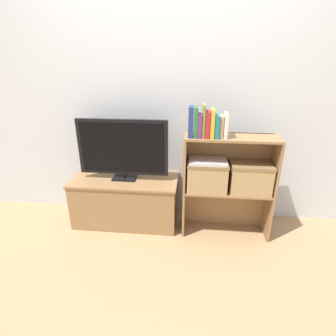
% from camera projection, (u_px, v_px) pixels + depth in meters
% --- Properties ---
extents(ground_plane, '(16.00, 16.00, 0.00)m').
position_uv_depth(ground_plane, '(167.00, 236.00, 2.42)').
color(ground_plane, '#A37F56').
extents(wall_back, '(10.00, 0.05, 2.40)m').
position_uv_depth(wall_back, '(172.00, 96.00, 2.41)').
color(wall_back, silver).
rests_on(wall_back, ground_plane).
extents(tv_stand, '(1.01, 0.46, 0.46)m').
position_uv_depth(tv_stand, '(126.00, 200.00, 2.58)').
color(tv_stand, olive).
rests_on(tv_stand, ground_plane).
extents(tv, '(0.83, 0.14, 0.57)m').
position_uv_depth(tv, '(123.00, 148.00, 2.38)').
color(tv, black).
rests_on(tv, tv_stand).
extents(bookshelf_lower_tier, '(0.78, 0.26, 0.44)m').
position_uv_depth(bookshelf_lower_tier, '(225.00, 203.00, 2.44)').
color(bookshelf_lower_tier, olive).
rests_on(bookshelf_lower_tier, ground_plane).
extents(bookshelf_upper_tier, '(0.78, 0.26, 0.48)m').
position_uv_depth(bookshelf_upper_tier, '(229.00, 156.00, 2.26)').
color(bookshelf_upper_tier, olive).
rests_on(bookshelf_upper_tier, bookshelf_lower_tier).
extents(book_navy, '(0.04, 0.14, 0.24)m').
position_uv_depth(book_navy, '(191.00, 122.00, 2.10)').
color(book_navy, navy).
rests_on(book_navy, bookshelf_upper_tier).
extents(book_forest, '(0.03, 0.14, 0.24)m').
position_uv_depth(book_forest, '(196.00, 122.00, 2.10)').
color(book_forest, '#286638').
rests_on(book_forest, bookshelf_upper_tier).
extents(book_plum, '(0.03, 0.15, 0.18)m').
position_uv_depth(book_plum, '(200.00, 125.00, 2.11)').
color(book_plum, '#6B2D66').
rests_on(book_plum, bookshelf_upper_tier).
extents(book_olive, '(0.02, 0.14, 0.26)m').
position_uv_depth(book_olive, '(204.00, 121.00, 2.09)').
color(book_olive, olive).
rests_on(book_olive, bookshelf_upper_tier).
extents(book_crimson, '(0.03, 0.15, 0.21)m').
position_uv_depth(book_crimson, '(207.00, 124.00, 2.10)').
color(book_crimson, '#B22328').
rests_on(book_crimson, bookshelf_upper_tier).
extents(book_mustard, '(0.03, 0.15, 0.22)m').
position_uv_depth(book_mustard, '(212.00, 123.00, 2.09)').
color(book_mustard, gold).
rests_on(book_mustard, bookshelf_upper_tier).
extents(book_teal, '(0.03, 0.15, 0.18)m').
position_uv_depth(book_teal, '(217.00, 126.00, 2.09)').
color(book_teal, '#1E7075').
rests_on(book_teal, bookshelf_upper_tier).
extents(book_tan, '(0.03, 0.12, 0.17)m').
position_uv_depth(book_tan, '(221.00, 127.00, 2.09)').
color(book_tan, tan).
rests_on(book_tan, bookshelf_upper_tier).
extents(book_ivory, '(0.03, 0.14, 0.20)m').
position_uv_depth(book_ivory, '(225.00, 125.00, 2.09)').
color(book_ivory, silver).
rests_on(book_ivory, bookshelf_upper_tier).
extents(storage_basket_left, '(0.35, 0.23, 0.26)m').
position_uv_depth(storage_basket_left, '(207.00, 175.00, 2.28)').
color(storage_basket_left, tan).
rests_on(storage_basket_left, bookshelf_lower_tier).
extents(storage_basket_right, '(0.35, 0.23, 0.26)m').
position_uv_depth(storage_basket_right, '(250.00, 177.00, 2.24)').
color(storage_basket_right, tan).
rests_on(storage_basket_right, bookshelf_lower_tier).
extents(laptop, '(0.32, 0.21, 0.02)m').
position_uv_depth(laptop, '(208.00, 161.00, 2.23)').
color(laptop, '#BCBCC1').
rests_on(laptop, storage_basket_left).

